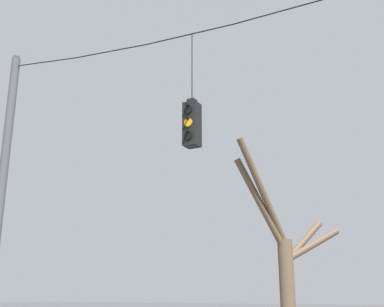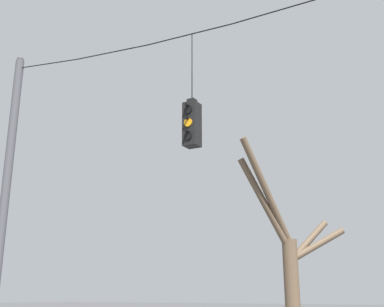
# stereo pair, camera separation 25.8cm
# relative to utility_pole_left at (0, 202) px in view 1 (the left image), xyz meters

# --- Properties ---
(utility_pole_left) EXTENTS (0.25, 0.25, 9.20)m
(utility_pole_left) POSITION_rel_utility_pole_left_xyz_m (0.00, 0.00, 0.00)
(utility_pole_left) COLOR #4C4C51
(utility_pole_left) RESTS_ON ground_plane
(span_wire) EXTENTS (16.79, 0.03, 0.64)m
(span_wire) POSITION_rel_utility_pole_left_xyz_m (8.39, 0.00, 3.80)
(span_wire) COLOR black
(traffic_light_over_intersection) EXTENTS (0.34, 0.58, 2.88)m
(traffic_light_over_intersection) POSITION_rel_utility_pole_left_xyz_m (6.12, -0.00, 1.31)
(traffic_light_over_intersection) COLOR black
(bare_tree) EXTENTS (2.65, 3.77, 7.00)m
(bare_tree) POSITION_rel_utility_pole_left_xyz_m (6.18, 6.33, -1.64)
(bare_tree) COLOR brown
(bare_tree) RESTS_ON ground_plane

